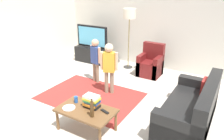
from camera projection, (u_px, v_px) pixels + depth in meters
ground at (97, 108)px, 4.56m from camera, size 7.80×7.80×0.00m
wall_back at (153, 23)px, 6.45m from camera, size 6.00×0.12×2.70m
area_rug at (91, 96)px, 5.03m from camera, size 2.20×1.60×0.01m
tv_stand at (93, 55)px, 7.13m from camera, size 1.20×0.44×0.50m
tv at (92, 37)px, 6.89m from camera, size 1.10×0.28×0.71m
couch at (193, 111)px, 3.92m from camera, size 0.80×1.80×0.86m
armchair at (151, 65)px, 6.11m from camera, size 0.60×0.60×0.90m
floor_lamp at (129, 17)px, 6.19m from camera, size 0.36×0.36×1.78m
child_near_tv at (96, 57)px, 5.53m from camera, size 0.37×0.20×1.15m
child_center at (109, 64)px, 4.92m from camera, size 0.38×0.23×1.21m
coffee_table at (86, 112)px, 3.74m from camera, size 1.00×0.60×0.42m
book_stack at (92, 101)px, 3.75m from camera, size 0.28×0.21×0.23m
bottle at (92, 109)px, 3.47m from camera, size 0.06×0.06×0.33m
tv_remote at (105, 111)px, 3.64m from camera, size 0.18×0.09×0.02m
soda_can at (76, 99)px, 3.92m from camera, size 0.07×0.07×0.12m
plate at (69, 108)px, 3.76m from camera, size 0.22×0.22×0.02m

